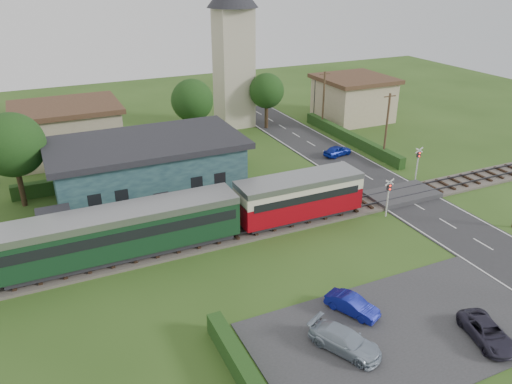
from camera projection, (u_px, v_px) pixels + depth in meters
name	position (u px, v px, depth m)	size (l,w,h in m)	color
ground	(315.00, 230.00, 38.17)	(120.00, 120.00, 0.00)	#2D4C19
railway_track	(302.00, 218.00, 39.78)	(76.00, 3.20, 0.49)	#4C443D
road	(417.00, 206.00, 41.98)	(6.00, 70.00, 0.05)	#28282B
car_park	(403.00, 331.00, 27.69)	(17.00, 9.00, 0.08)	#333335
crossing_deck	(402.00, 195.00, 43.54)	(6.20, 3.40, 0.45)	#333335
platform	(169.00, 224.00, 38.56)	(30.00, 3.00, 0.45)	gray
equipment_hut	(56.00, 228.00, 34.87)	(2.30, 2.30, 2.55)	#C0B39A
station_building	(148.00, 169.00, 42.31)	(16.00, 9.00, 5.30)	#1D3842
train	(73.00, 241.00, 32.38)	(43.20, 2.90, 3.40)	#232328
church_tower	(233.00, 41.00, 58.91)	(6.00, 6.00, 17.60)	#C0B39A
house_west	(68.00, 130.00, 51.91)	(10.80, 8.80, 5.50)	tan
house_east	(353.00, 98.00, 64.43)	(8.80, 8.80, 5.50)	tan
hedge_carpark	(247.00, 377.00, 23.83)	(0.80, 9.00, 1.20)	#193814
hedge_roadside	(350.00, 138.00, 56.54)	(0.80, 18.00, 1.20)	#193814
hedge_station	(138.00, 173.00, 46.88)	(22.00, 0.80, 1.30)	#193814
tree_a	(12.00, 145.00, 39.85)	(5.20, 5.20, 8.00)	#332316
tree_b	(192.00, 100.00, 54.29)	(4.60, 4.60, 7.34)	#332316
tree_c	(267.00, 91.00, 59.91)	(4.20, 4.20, 6.78)	#332316
utility_pole_c	(387.00, 126.00, 50.32)	(1.40, 0.22, 7.00)	#473321
utility_pole_d	(323.00, 100.00, 60.22)	(1.40, 0.22, 7.00)	#473321
crossing_signal_near	(389.00, 192.00, 39.38)	(0.84, 0.28, 3.28)	silver
crossing_signal_far	(418.00, 159.00, 46.09)	(0.84, 0.28, 3.28)	silver
streetlamp_east	(315.00, 94.00, 65.28)	(0.30, 0.30, 5.15)	#3F3F47
car_on_road	(338.00, 151.00, 52.64)	(1.30, 3.23, 1.10)	#1125AA
car_park_blue	(352.00, 305.00, 28.86)	(1.12, 3.21, 1.06)	navy
car_park_silver	(345.00, 341.00, 26.04)	(1.62, 3.98, 1.15)	#9DABBC
car_park_dark	(487.00, 332.00, 26.74)	(1.71, 3.71, 1.03)	#2B2839
pedestrian_near	(264.00, 195.00, 40.59)	(0.72, 0.47, 1.97)	gray
pedestrian_far	(75.00, 233.00, 34.97)	(0.91, 0.71, 1.88)	gray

